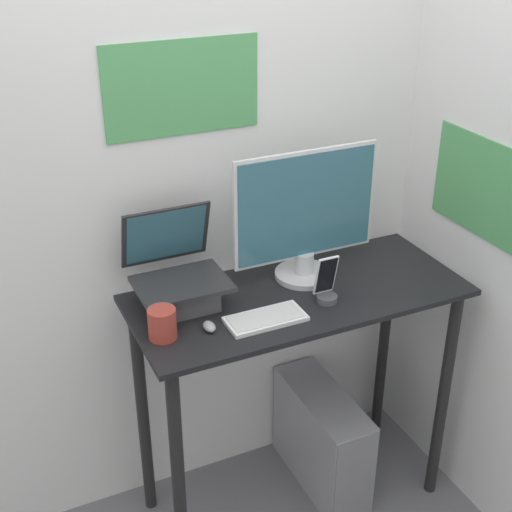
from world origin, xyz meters
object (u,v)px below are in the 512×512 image
Objects in this scene: monitor at (305,220)px; keyboard at (266,319)px; mouse at (209,327)px; laptop at (179,283)px; computer_tower at (322,438)px; cell_phone at (326,287)px.

monitor reaches higher than keyboard.
mouse is at bearing -157.20° from monitor.
laptop is 1.01m from computer_tower.
monitor is 0.52m from mouse.
laptop reaches higher than computer_tower.
monitor is at bearing 86.49° from cell_phone.
monitor reaches higher than mouse.
monitor reaches higher than laptop.
computer_tower is at bearing 25.20° from keyboard.
cell_phone is at bearing 0.52° from mouse.
monitor is at bearing 148.09° from computer_tower.
computer_tower is at bearing 14.25° from mouse.
mouse is at bearing -179.48° from cell_phone.
computer_tower is (0.55, -0.06, -0.84)m from laptop.
keyboard is at bearing -154.80° from computer_tower.
laptop is 1.89× the size of cell_phone.
keyboard is 0.19m from mouse.
keyboard is 1.56× the size of cell_phone.
cell_phone is (-0.01, -0.18, -0.17)m from monitor.
monitor is 0.25m from cell_phone.
mouse is (-0.19, 0.03, 0.01)m from keyboard.
computer_tower is at bearing 53.77° from cell_phone.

